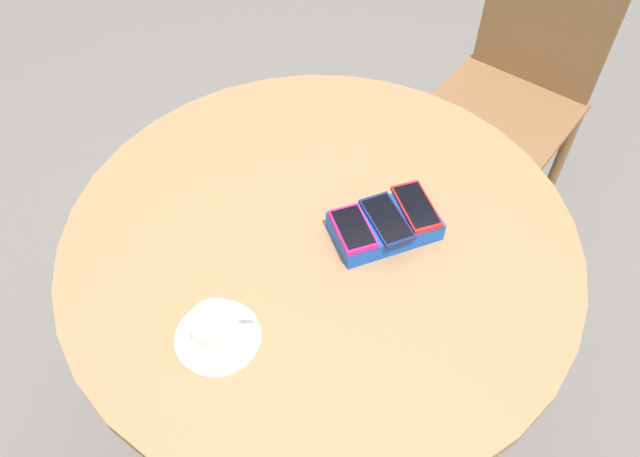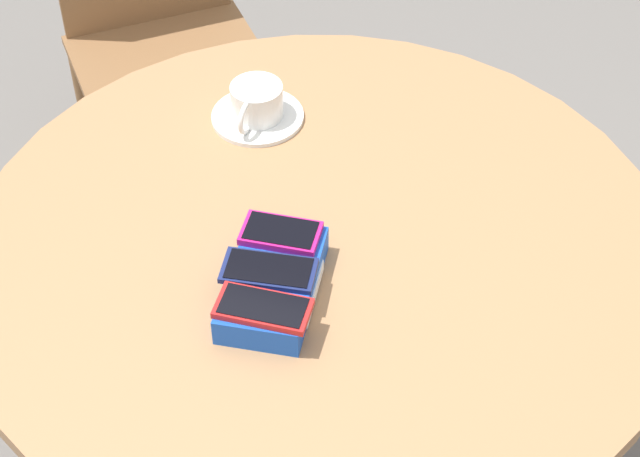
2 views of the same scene
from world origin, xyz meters
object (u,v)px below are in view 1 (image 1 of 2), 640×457
at_px(saucer, 218,337).
at_px(chair_near_window, 511,96).
at_px(round_table, 320,262).
at_px(coffee_cup, 217,327).
at_px(phone_magenta, 353,229).
at_px(phone_box, 385,226).
at_px(phone_red, 416,206).
at_px(phone_navy, 387,219).

height_order(saucer, chair_near_window, chair_near_window).
distance_m(round_table, coffee_cup, 0.34).
bearing_deg(round_table, phone_magenta, 143.29).
bearing_deg(phone_box, round_table, -12.77).
xyz_separation_m(phone_box, phone_magenta, (0.07, 0.01, 0.03)).
relative_size(phone_box, phone_red, 1.70).
relative_size(phone_box, phone_navy, 1.61).
height_order(round_table, phone_red, phone_red).
distance_m(saucer, chair_near_window, 1.36).
distance_m(round_table, phone_navy, 0.20).
height_order(phone_red, saucer, phone_red).
xyz_separation_m(coffee_cup, chair_near_window, (-1.06, -0.81, -0.31)).
relative_size(round_table, saucer, 6.84).
bearing_deg(chair_near_window, round_table, 37.20).
height_order(phone_navy, phone_magenta, phone_magenta).
xyz_separation_m(phone_red, phone_magenta, (0.15, 0.02, 0.00)).
xyz_separation_m(phone_navy, saucer, (0.38, 0.16, -0.05)).
relative_size(saucer, coffee_cup, 1.30).
xyz_separation_m(phone_box, phone_navy, (-0.00, 0.01, 0.03)).
relative_size(phone_red, saucer, 0.84).
bearing_deg(chair_near_window, coffee_cup, 37.42).
height_order(phone_magenta, coffee_cup, coffee_cup).
bearing_deg(chair_near_window, saucer, 37.35).
distance_m(phone_box, phone_red, 0.08).
bearing_deg(saucer, coffee_cup, 178.13).
height_order(round_table, coffee_cup, coffee_cup).
bearing_deg(phone_red, chair_near_window, -133.72).
relative_size(round_table, chair_near_window, 1.26).
relative_size(phone_navy, coffee_cup, 1.15).
bearing_deg(phone_box, chair_near_window, -136.40).
height_order(round_table, phone_box, phone_box).
distance_m(round_table, chair_near_window, 1.03).
relative_size(phone_box, phone_magenta, 1.90).
distance_m(round_table, phone_red, 0.25).
bearing_deg(saucer, phone_magenta, -153.97).
distance_m(phone_red, phone_magenta, 0.15).
bearing_deg(round_table, coffee_cup, 38.13).
bearing_deg(phone_navy, coffee_cup, 22.56).
distance_m(round_table, phone_box, 0.18).
bearing_deg(round_table, phone_navy, 165.18).
bearing_deg(phone_red, phone_navy, 13.36).
bearing_deg(coffee_cup, round_table, -141.87).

